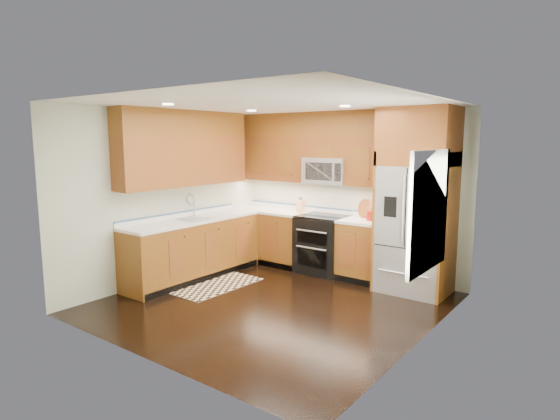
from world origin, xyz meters
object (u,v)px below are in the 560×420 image
Objects in this scene: refrigerator at (416,201)px; rug at (213,284)px; knife_block at (301,206)px; range at (322,244)px; utensil_crock at (370,213)px.

refrigerator is 1.90× the size of rug.
knife_block is (0.43, 1.68, 1.04)m from rug.
range is 0.78m from knife_block.
utensil_crock is (1.32, -0.06, 0.00)m from knife_block.
utensil_crock reaches higher than range.
rug is (-0.95, -1.55, -0.46)m from range.
utensil_crock reaches higher than rug.
knife_block is 0.82× the size of utensil_crock.
refrigerator is at bearing -1.40° from range.
refrigerator reaches higher than range.
rug is at bearing -104.44° from knife_block.
knife_block reaches higher than rug.
utensil_crock is (-0.75, 0.10, -0.26)m from refrigerator.
range is 0.36× the size of refrigerator.
range is 3.67× the size of knife_block.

